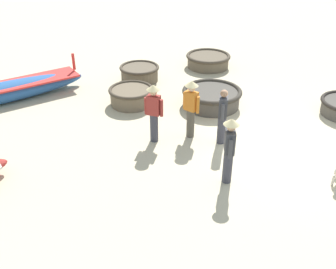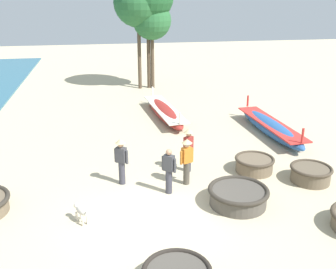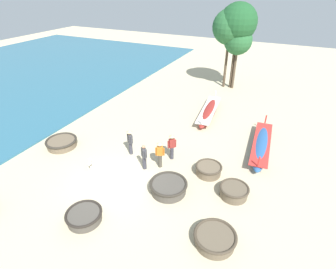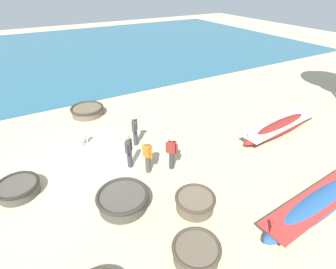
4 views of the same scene
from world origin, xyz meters
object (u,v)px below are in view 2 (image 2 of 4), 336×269
object	(u,v)px
long_boat_blue_hull	(165,112)
fisherman_standing_left	(187,159)
fisherman_by_coracle	(169,170)
fisherman_standing_right	(188,147)
fisherman_with_hat	(121,158)
long_boat_red_hull	(271,127)
tree_tall_back	(152,21)
coracle_front_right	(238,196)
coracle_tilted	(254,164)
coracle_far_left	(311,173)
tree_left_mid	(138,3)
dog	(81,211)

from	to	relation	value
long_boat_blue_hull	fisherman_standing_left	bearing A→B (deg)	-93.50
fisherman_by_coracle	fisherman_standing_right	distance (m)	1.83
fisherman_with_hat	long_boat_blue_hull	bearing A→B (deg)	69.77
long_boat_red_hull	fisherman_with_hat	world-z (taller)	fisherman_with_hat
fisherman_standing_right	tree_tall_back	distance (m)	13.77
coracle_front_right	fisherman_standing_right	distance (m)	2.90
coracle_tilted	tree_tall_back	world-z (taller)	tree_tall_back
fisherman_with_hat	coracle_far_left	bearing A→B (deg)	-8.13
coracle_tilted	tree_left_mid	world-z (taller)	tree_left_mid
fisherman_standing_left	tree_tall_back	bearing A→B (deg)	87.10
coracle_tilted	long_boat_blue_hull	world-z (taller)	long_boat_blue_hull
tree_left_mid	coracle_far_left	bearing A→B (deg)	-73.18
coracle_far_left	fisherman_standing_right	distance (m)	4.40
coracle_far_left	dog	xyz separation A→B (m)	(-7.88, -1.28, 0.07)
coracle_tilted	tree_left_mid	bearing A→B (deg)	101.67
coracle_tilted	tree_left_mid	distance (m)	15.01
fisherman_standing_right	coracle_tilted	bearing A→B (deg)	-10.35
fisherman_by_coracle	fisherman_standing_right	bearing A→B (deg)	57.18
coracle_tilted	tree_tall_back	distance (m)	14.50
fisherman_by_coracle	tree_tall_back	size ratio (longest dim) A/B	0.27
coracle_front_right	fisherman_with_hat	size ratio (longest dim) A/B	1.15
fisherman_by_coracle	tree_left_mid	size ratio (longest dim) A/B	0.22
long_boat_red_hull	long_boat_blue_hull	distance (m)	5.59
long_boat_red_hull	tree_left_mid	size ratio (longest dim) A/B	0.81
tree_left_mid	long_boat_blue_hull	bearing A→B (deg)	-84.78
dog	coracle_front_right	bearing A→B (deg)	2.17
long_boat_red_hull	tree_left_mid	bearing A→B (deg)	116.84
coracle_far_left	tree_tall_back	distance (m)	15.85
coracle_front_right	long_boat_blue_hull	xyz separation A→B (m)	(-0.84, 9.26, -0.01)
long_boat_red_hull	fisherman_standing_left	size ratio (longest dim) A/B	3.47
coracle_far_left	tree_left_mid	xyz separation A→B (m)	(-4.50, 14.87, 5.26)
coracle_tilted	fisherman_by_coracle	bearing A→B (deg)	-162.27
coracle_front_right	fisherman_with_hat	bearing A→B (deg)	149.92
coracle_tilted	long_boat_red_hull	bearing A→B (deg)	58.86
long_boat_blue_hull	fisherman_by_coracle	bearing A→B (deg)	-98.20
long_boat_blue_hull	long_boat_red_hull	bearing A→B (deg)	-36.86
fisherman_standing_left	fisherman_standing_right	size ratio (longest dim) A/B	1.00
long_boat_blue_hull	fisherman_standing_right	size ratio (longest dim) A/B	3.49
tree_tall_back	fisherman_standing_right	bearing A→B (deg)	-91.93
dog	long_boat_blue_hull	bearing A→B (deg)	67.10
fisherman_by_coracle	tree_tall_back	bearing A→B (deg)	84.47
fisherman_by_coracle	fisherman_with_hat	bearing A→B (deg)	148.30
fisherman_with_hat	dog	distance (m)	2.64
coracle_front_right	fisherman_standing_left	world-z (taller)	fisherman_standing_left
fisherman_by_coracle	tree_left_mid	xyz separation A→B (m)	(0.56, 14.85, 4.73)
fisherman_with_hat	coracle_front_right	bearing A→B (deg)	-30.08
tree_left_mid	fisherman_standing_left	bearing A→B (deg)	-89.41
coracle_front_right	coracle_tilted	world-z (taller)	coracle_front_right
long_boat_blue_hull	dog	world-z (taller)	long_boat_blue_hull
coracle_far_left	long_boat_red_hull	world-z (taller)	long_boat_red_hull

